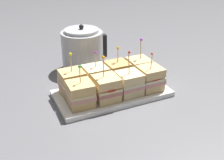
% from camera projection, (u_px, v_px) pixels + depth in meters
% --- Properties ---
extents(ground_plane, '(6.00, 6.00, 0.00)m').
position_uv_depth(ground_plane, '(112.00, 95.00, 1.03)').
color(ground_plane, slate).
extents(serving_platter, '(0.41, 0.20, 0.02)m').
position_uv_depth(serving_platter, '(112.00, 93.00, 1.03)').
color(serving_platter, white).
rests_on(serving_platter, ground_plane).
extents(sandwich_front_far_left, '(0.09, 0.09, 0.14)m').
position_uv_depth(sandwich_front_far_left, '(80.00, 94.00, 0.92)').
color(sandwich_front_far_left, tan).
rests_on(sandwich_front_far_left, serving_platter).
extents(sandwich_front_center_left, '(0.09, 0.09, 0.16)m').
position_uv_depth(sandwich_front_center_left, '(106.00, 89.00, 0.95)').
color(sandwich_front_center_left, '#DBB77A').
rests_on(sandwich_front_center_left, serving_platter).
extents(sandwich_front_center_right, '(0.09, 0.09, 0.17)m').
position_uv_depth(sandwich_front_center_right, '(129.00, 84.00, 0.99)').
color(sandwich_front_center_right, beige).
rests_on(sandwich_front_center_right, serving_platter).
extents(sandwich_front_far_right, '(0.09, 0.09, 0.15)m').
position_uv_depth(sandwich_front_far_right, '(150.00, 78.00, 1.02)').
color(sandwich_front_far_right, '#DBB77A').
rests_on(sandwich_front_far_right, serving_platter).
extents(sandwich_back_far_left, '(0.09, 0.09, 0.16)m').
position_uv_depth(sandwich_back_far_left, '(72.00, 83.00, 0.99)').
color(sandwich_back_far_left, tan).
rests_on(sandwich_back_far_left, serving_platter).
extents(sandwich_back_center_left, '(0.09, 0.09, 0.15)m').
position_uv_depth(sandwich_back_center_left, '(96.00, 78.00, 1.02)').
color(sandwich_back_center_left, beige).
rests_on(sandwich_back_center_left, serving_platter).
extents(sandwich_back_center_right, '(0.09, 0.09, 0.15)m').
position_uv_depth(sandwich_back_center_right, '(117.00, 73.00, 1.06)').
color(sandwich_back_center_right, tan).
rests_on(sandwich_back_center_right, serving_platter).
extents(sandwich_back_far_right, '(0.09, 0.09, 0.17)m').
position_uv_depth(sandwich_back_far_right, '(139.00, 69.00, 1.09)').
color(sandwich_back_far_right, '#DBB77A').
rests_on(sandwich_back_far_right, serving_platter).
extents(kettle_steel, '(0.20, 0.18, 0.20)m').
position_uv_depth(kettle_steel, '(83.00, 50.00, 1.20)').
color(kettle_steel, '#B7BABF').
rests_on(kettle_steel, ground_plane).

